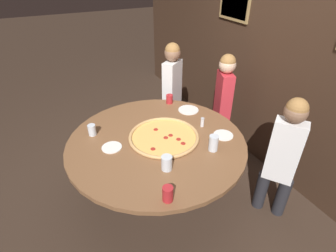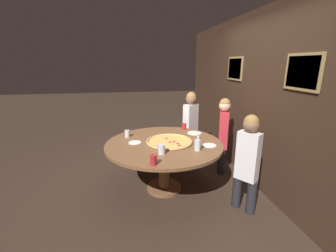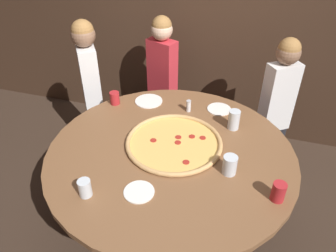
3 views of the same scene
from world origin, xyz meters
name	(u,v)px [view 3 (image 3 of 3)]	position (x,y,z in m)	size (l,w,h in m)	color
ground_plane	(170,221)	(0.00, 0.00, 0.00)	(24.00, 24.00, 0.00)	#38281E
back_wall	(216,7)	(0.00, 1.44, 1.30)	(6.40, 0.08, 2.60)	#3D281C
dining_table	(171,164)	(0.00, 0.00, 0.62)	(1.68, 1.68, 0.74)	brown
giant_pizza	(174,143)	(0.00, 0.08, 0.75)	(0.67, 0.67, 0.03)	#EAB75B
drink_cup_by_shaker	(234,120)	(0.36, 0.39, 0.81)	(0.08, 0.08, 0.15)	silver
drink_cup_front_edge	(85,188)	(-0.36, -0.52, 0.79)	(0.08, 0.08, 0.11)	silver
drink_cup_near_left	(230,165)	(0.41, -0.09, 0.80)	(0.09, 0.09, 0.13)	silver
drink_cup_centre_back	(115,98)	(-0.61, 0.45, 0.79)	(0.08, 0.08, 0.10)	#B22328
drink_cup_far_left	(278,192)	(0.70, -0.23, 0.80)	(0.08, 0.08, 0.12)	#B22328
white_plate_beside_cup	(139,192)	(-0.07, -0.41, 0.74)	(0.18, 0.18, 0.01)	white
white_plate_near_front	(149,101)	(-0.36, 0.56, 0.74)	(0.23, 0.23, 0.01)	white
white_plate_far_back	(219,109)	(0.23, 0.61, 0.74)	(0.19, 0.19, 0.01)	white
condiment_shaker	(189,106)	(-0.01, 0.51, 0.79)	(0.04, 0.04, 0.10)	silver
diner_side_right	(278,100)	(0.67, 0.93, 0.72)	(0.32, 0.28, 1.27)	#232328
diner_far_left	(162,74)	(-0.40, 1.08, 0.73)	(0.34, 0.23, 1.29)	#232328
diner_far_right	(91,84)	(-0.94, 0.66, 0.76)	(0.29, 0.34, 1.34)	#232328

